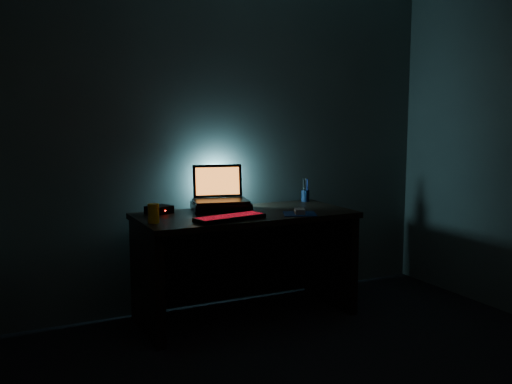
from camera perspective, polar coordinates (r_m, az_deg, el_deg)
room at (r=2.55m, az=14.43°, el=3.60°), size 3.50×4.00×2.50m
desk at (r=4.07m, az=-1.39°, el=-5.54°), size 1.50×0.70×0.75m
riser at (r=4.07m, az=-3.55°, el=-1.44°), size 0.46×0.38×0.06m
laptop at (r=4.10m, az=-3.68°, el=-0.09°), size 0.43×0.36×0.26m
keyboard at (r=3.70m, az=-2.64°, el=-2.58°), size 0.49×0.24×0.03m
mousepad at (r=3.92m, az=4.39°, el=-2.19°), size 0.28×0.27×0.00m
mouse at (r=3.92m, az=4.39°, el=-1.93°), size 0.10×0.13×0.03m
pen_cup at (r=4.51m, az=4.96°, el=-0.37°), size 0.07×0.07×0.09m
juice_glass at (r=3.64m, az=-10.22°, el=-2.10°), size 0.09×0.09×0.12m
router at (r=3.99m, az=-9.67°, el=-1.75°), size 0.20×0.18×0.05m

